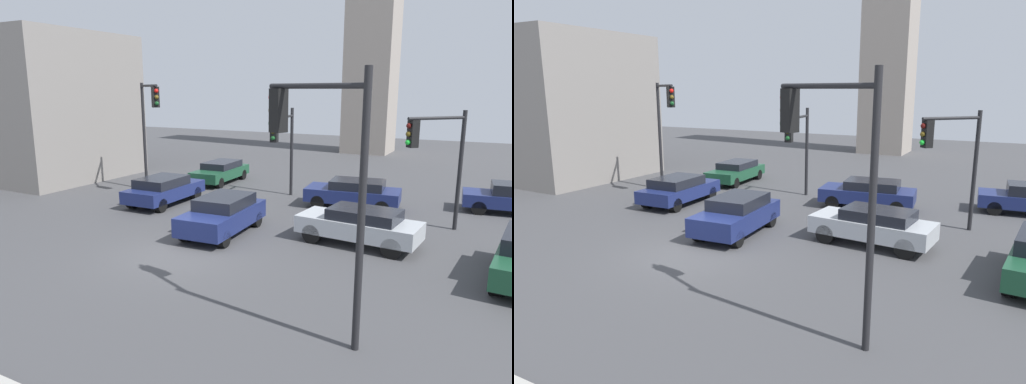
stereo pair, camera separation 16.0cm
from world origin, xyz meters
TOP-DOWN VIEW (x-y plane):
  - ground_plane at (0.00, 0.00)m, footprint 84.15×84.15m
  - traffic_light_1 at (-0.05, 8.50)m, footprint 0.64×3.27m
  - traffic_light_2 at (-6.93, 6.92)m, footprint 2.39×1.69m
  - traffic_light_3 at (5.90, -2.67)m, footprint 2.64×1.16m
  - traffic_light_4 at (7.18, 6.47)m, footprint 1.88×1.99m
  - car_0 at (5.15, 3.72)m, footprint 4.41×2.09m
  - car_1 at (3.45, 8.85)m, footprint 4.46×2.35m
  - car_2 at (-4.90, 5.36)m, footprint 2.07×4.28m
  - car_3 at (-5.31, 11.16)m, footprint 2.02×4.41m
  - car_6 at (0.13, 2.63)m, footprint 2.09×4.21m
  - building_flank at (-18.25, 7.94)m, footprint 12.94×8.52m
  - skyline_tower at (-1.13, 28.93)m, footprint 3.91×3.91m

SIDE VIEW (x-z plane):
  - ground_plane at x=0.00m, z-range 0.00..0.00m
  - car_3 at x=-5.31m, z-range 0.05..1.30m
  - car_2 at x=-4.90m, z-range 0.05..1.39m
  - car_1 at x=3.45m, z-range 0.05..1.39m
  - car_0 at x=5.15m, z-range 0.07..1.41m
  - car_6 at x=0.13m, z-range 0.04..1.49m
  - traffic_light_1 at x=-0.05m, z-range 0.88..5.40m
  - traffic_light_4 at x=7.18m, z-range 0.95..5.63m
  - traffic_light_3 at x=5.90m, z-range 1.12..7.03m
  - traffic_light_2 at x=-6.93m, z-range 1.22..7.00m
  - building_flank at x=-18.25m, z-range 0.00..8.71m
  - skyline_tower at x=-1.13m, z-range 0.00..25.37m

